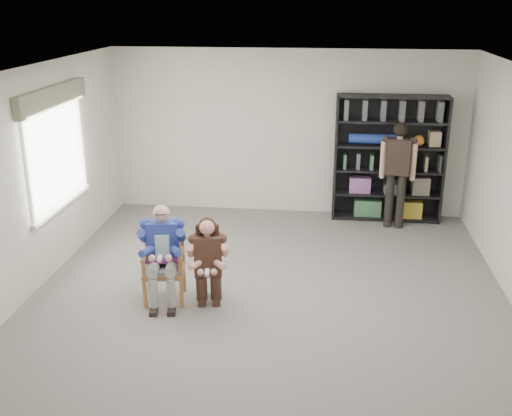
% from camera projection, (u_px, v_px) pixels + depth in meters
% --- Properties ---
extents(room_shell, '(6.00, 7.00, 2.80)m').
position_uv_depth(room_shell, '(267.00, 197.00, 6.90)').
color(room_shell, white).
rests_on(room_shell, ground).
extents(floor, '(6.00, 7.00, 0.01)m').
position_uv_depth(floor, '(266.00, 305.00, 7.37)').
color(floor, slate).
rests_on(floor, ground).
extents(window_left, '(0.16, 2.00, 1.75)m').
position_uv_depth(window_left, '(58.00, 150.00, 8.09)').
color(window_left, silver).
rests_on(window_left, room_shell).
extents(armchair, '(0.64, 0.62, 0.96)m').
position_uv_depth(armchair, '(164.00, 264.00, 7.35)').
color(armchair, '#A67637').
rests_on(armchair, floor).
extents(seated_man, '(0.65, 0.83, 1.25)m').
position_uv_depth(seated_man, '(163.00, 254.00, 7.30)').
color(seated_man, navy).
rests_on(seated_man, floor).
extents(kneeling_woman, '(0.60, 0.84, 1.14)m').
position_uv_depth(kneeling_woman, '(208.00, 264.00, 7.14)').
color(kneeling_woman, '#361D19').
rests_on(kneeling_woman, floor).
extents(bookshelf, '(1.80, 0.38, 2.10)m').
position_uv_depth(bookshelf, '(389.00, 159.00, 9.90)').
color(bookshelf, black).
rests_on(bookshelf, floor).
extents(standing_man, '(0.58, 0.38, 1.74)m').
position_uv_depth(standing_man, '(397.00, 176.00, 9.58)').
color(standing_man, '#2C221D').
rests_on(standing_man, floor).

